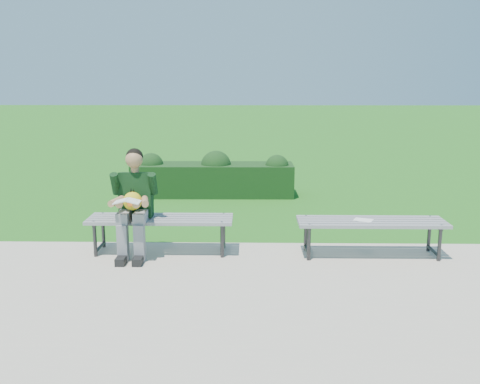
{
  "coord_description": "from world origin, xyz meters",
  "views": [
    {
      "loc": [
        0.65,
        -6.84,
        2.15
      ],
      "look_at": [
        0.53,
        -0.23,
        0.76
      ],
      "focal_mm": 40.0,
      "sensor_mm": 36.0,
      "label": 1
    }
  ],
  "objects": [
    {
      "name": "hedge",
      "position": [
        -0.04,
        3.08,
        0.36
      ],
      "size": [
        3.02,
        0.79,
        0.85
      ],
      "color": "#194317",
      "rests_on": "ground"
    },
    {
      "name": "bench_right",
      "position": [
        2.15,
        -0.5,
        0.42
      ],
      "size": [
        1.8,
        0.5,
        0.46
      ],
      "color": "gray",
      "rests_on": "walkway"
    },
    {
      "name": "ground",
      "position": [
        0.0,
        0.0,
        0.0
      ],
      "size": [
        80.0,
        80.0,
        0.0
      ],
      "color": "#147215",
      "rests_on": "ground"
    },
    {
      "name": "walkway",
      "position": [
        0.0,
        -1.75,
        0.01
      ],
      "size": [
        30.0,
        3.5,
        0.02
      ],
      "color": "#ABA38E",
      "rests_on": "ground"
    },
    {
      "name": "seated_boy",
      "position": [
        -0.76,
        -0.5,
        0.71
      ],
      "size": [
        0.56,
        0.76,
        1.31
      ],
      "color": "gray",
      "rests_on": "walkway"
    },
    {
      "name": "bench_left",
      "position": [
        -0.46,
        -0.41,
        0.42
      ],
      "size": [
        1.8,
        0.5,
        0.46
      ],
      "color": "gray",
      "rests_on": "walkway"
    },
    {
      "name": "paper_sheet",
      "position": [
        2.05,
        -0.5,
        0.47
      ],
      "size": [
        0.27,
        0.24,
        0.01
      ],
      "color": "white",
      "rests_on": "bench_right"
    }
  ]
}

